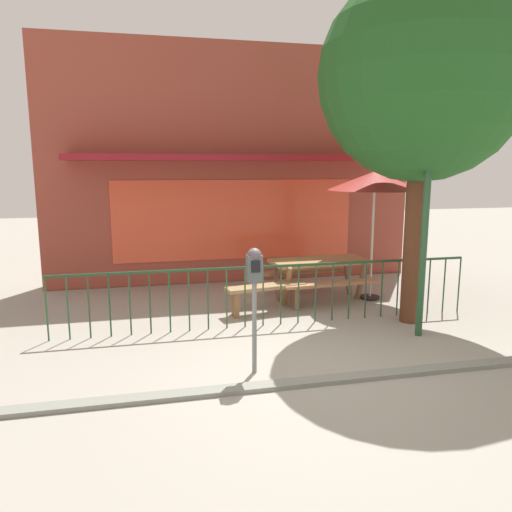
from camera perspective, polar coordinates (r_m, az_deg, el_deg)
The scene contains 10 objects.
ground at distance 6.38m, azimuth 5.88°, elevation -12.68°, with size 40.00×40.00×0.00m, color gray.
pub_storefront at distance 10.77m, azimuth -2.61°, elevation 10.34°, with size 7.93×1.30×4.99m.
patio_fence_front at distance 7.75m, azimuth 1.88°, elevation -3.27°, with size 6.69×0.04×0.97m.
picnic_table_left at distance 9.28m, azimuth 7.28°, elevation -1.38°, with size 1.89×1.49×0.79m.
patio_umbrella at distance 9.34m, azimuth 13.55°, elevation 8.35°, with size 1.71×1.71×2.40m.
patio_bench at distance 8.48m, azimuth 1.15°, elevation -4.23°, with size 1.43×0.57×0.48m.
parking_meter_near at distance 5.83m, azimuth -0.19°, elevation -2.49°, with size 0.18×0.17×1.55m.
street_tree at distance 8.19m, azimuth 18.71°, elevation 18.94°, with size 3.13×3.13×5.37m.
street_lamp at distance 7.43m, azimuth 19.38°, elevation 10.66°, with size 0.28×0.28×3.99m.
curb_edge at distance 5.98m, azimuth 7.34°, elevation -14.34°, with size 11.11×0.20×0.11m, color gray.
Camera 1 is at (-1.92, -5.55, 2.50)m, focal length 34.63 mm.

